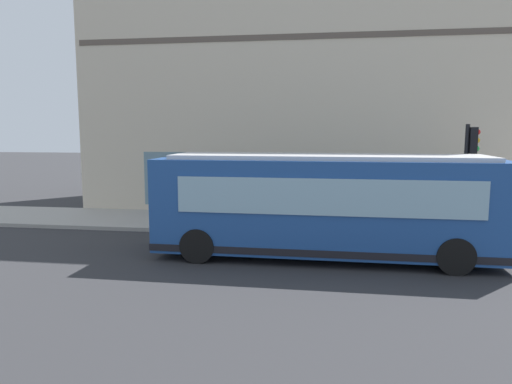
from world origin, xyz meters
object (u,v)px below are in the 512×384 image
object	(u,v)px
fire_hydrant	(360,215)
pedestrian_near_hydrant	(287,195)
pedestrian_near_building_entrance	(193,199)
city_bus_nearside	(325,206)
pedestrian_by_light_pole	(482,203)
traffic_light_near_corner	(470,158)

from	to	relation	value
fire_hydrant	pedestrian_near_hydrant	xyz separation A→B (m)	(1.28, 2.95, 0.57)
pedestrian_near_building_entrance	pedestrian_near_hydrant	world-z (taller)	pedestrian_near_hydrant
city_bus_nearside	pedestrian_near_building_entrance	bearing A→B (deg)	51.47
city_bus_nearside	pedestrian_by_light_pole	size ratio (longest dim) A/B	5.99
pedestrian_by_light_pole	traffic_light_near_corner	bearing A→B (deg)	143.18
pedestrian_near_building_entrance	pedestrian_by_light_pole	size ratio (longest dim) A/B	0.94
fire_hydrant	pedestrian_near_hydrant	size ratio (longest dim) A/B	0.45
fire_hydrant	city_bus_nearside	bearing A→B (deg)	163.36
pedestrian_near_hydrant	traffic_light_near_corner	bearing A→B (deg)	-110.98
city_bus_nearside	pedestrian_near_hydrant	xyz separation A→B (m)	(5.71, 1.62, -0.47)
pedestrian_by_light_pole	pedestrian_near_hydrant	bearing A→B (deg)	79.07
fire_hydrant	pedestrian_near_building_entrance	xyz separation A→B (m)	(-0.23, 6.59, 0.54)
traffic_light_near_corner	pedestrian_by_light_pole	world-z (taller)	traffic_light_near_corner
city_bus_nearside	traffic_light_near_corner	distance (m)	5.97
city_bus_nearside	traffic_light_near_corner	size ratio (longest dim) A/B	2.63
city_bus_nearside	pedestrian_near_hydrant	bearing A→B (deg)	15.90
traffic_light_near_corner	pedestrian_near_hydrant	bearing A→B (deg)	69.02
pedestrian_near_hydrant	fire_hydrant	bearing A→B (deg)	-113.50
city_bus_nearside	fire_hydrant	distance (m)	4.73
city_bus_nearside	fire_hydrant	xyz separation A→B (m)	(4.42, -1.32, -1.04)
traffic_light_near_corner	pedestrian_near_building_entrance	bearing A→B (deg)	84.50
fire_hydrant	pedestrian_near_building_entrance	world-z (taller)	pedestrian_near_building_entrance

